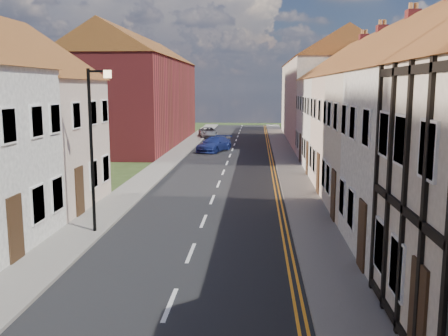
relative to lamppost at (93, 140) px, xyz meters
name	(u,v)px	position (x,y,z in m)	size (l,w,h in m)	color
road	(219,184)	(3.81, 10.00, -3.53)	(7.00, 90.00, 0.02)	black
pavement_left	(142,182)	(-0.59, 10.00, -3.48)	(1.80, 90.00, 0.12)	slate
pavement_right	(296,184)	(8.21, 10.00, -3.48)	(1.80, 90.00, 0.12)	slate
cottage_r_cream_mid	(430,111)	(13.11, 3.50, 0.94)	(8.30, 5.20, 9.00)	beige
cottage_r_pink	(394,106)	(13.11, 8.90, 0.94)	(8.30, 6.00, 9.00)	beige
cottage_r_white_far	(371,103)	(13.11, 14.30, 0.94)	(8.30, 5.20, 9.00)	white
cottage_r_cream_far	(355,101)	(13.11, 19.70, 0.94)	(8.30, 6.00, 9.00)	white
cottage_l_pink	(0,112)	(-5.49, 3.85, 0.83)	(8.30, 6.30, 8.80)	beige
block_right_far	(327,89)	(13.11, 35.00, 1.76)	(8.30, 24.20, 10.50)	beige
block_left_far	(138,89)	(-5.49, 30.00, 1.76)	(8.30, 24.20, 10.50)	maroon
lamppost	(93,140)	(0.00, 0.00, 0.00)	(0.88, 0.15, 6.00)	black
car_far	(214,144)	(2.31, 24.61, -2.90)	(1.80, 4.42, 1.28)	navy
car_distant	(208,132)	(0.61, 36.69, -2.97)	(1.88, 4.07, 1.13)	gray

